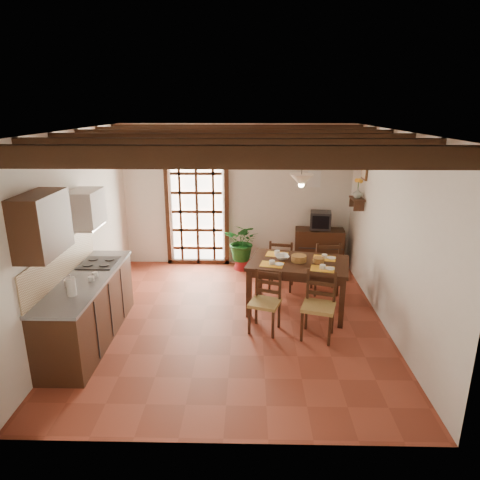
{
  "coord_description": "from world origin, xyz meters",
  "views": [
    {
      "loc": [
        0.24,
        -5.84,
        3.11
      ],
      "look_at": [
        0.1,
        0.4,
        1.15
      ],
      "focal_mm": 32.0,
      "sensor_mm": 36.0,
      "label": 1
    }
  ],
  "objects_px": {
    "chair_far_left": "(281,273)",
    "chair_far_right": "(325,277)",
    "kitchen_counter": "(88,308)",
    "crt_tv": "(321,220)",
    "pendant_lamp": "(301,179)",
    "chair_near_right": "(318,318)",
    "dining_table": "(298,268)",
    "potted_plant": "(243,241)",
    "chair_near_left": "(265,313)",
    "sideboard": "(319,249)"
  },
  "relations": [
    {
      "from": "chair_far_left",
      "to": "chair_far_right",
      "type": "bearing_deg",
      "value": 177.93
    },
    {
      "from": "kitchen_counter",
      "to": "crt_tv",
      "type": "relative_size",
      "value": 5.09
    },
    {
      "from": "pendant_lamp",
      "to": "kitchen_counter",
      "type": "bearing_deg",
      "value": -160.16
    },
    {
      "from": "kitchen_counter",
      "to": "chair_near_right",
      "type": "bearing_deg",
      "value": 2.41
    },
    {
      "from": "kitchen_counter",
      "to": "crt_tv",
      "type": "height_order",
      "value": "kitchen_counter"
    },
    {
      "from": "dining_table",
      "to": "potted_plant",
      "type": "distance_m",
      "value": 2.0
    },
    {
      "from": "pendant_lamp",
      "to": "crt_tv",
      "type": "bearing_deg",
      "value": 70.56
    },
    {
      "from": "chair_near_right",
      "to": "potted_plant",
      "type": "xyz_separation_m",
      "value": [
        -1.09,
        2.62,
        0.27
      ]
    },
    {
      "from": "chair_far_right",
      "to": "pendant_lamp",
      "type": "relative_size",
      "value": 1.12
    },
    {
      "from": "dining_table",
      "to": "pendant_lamp",
      "type": "height_order",
      "value": "pendant_lamp"
    },
    {
      "from": "chair_near_left",
      "to": "sideboard",
      "type": "relative_size",
      "value": 0.93
    },
    {
      "from": "kitchen_counter",
      "to": "sideboard",
      "type": "height_order",
      "value": "kitchen_counter"
    },
    {
      "from": "kitchen_counter",
      "to": "pendant_lamp",
      "type": "distance_m",
      "value": 3.54
    },
    {
      "from": "chair_near_left",
      "to": "chair_near_right",
      "type": "relative_size",
      "value": 0.93
    },
    {
      "from": "sideboard",
      "to": "potted_plant",
      "type": "relative_size",
      "value": 0.47
    },
    {
      "from": "dining_table",
      "to": "chair_near_right",
      "type": "bearing_deg",
      "value": -63.9
    },
    {
      "from": "crt_tv",
      "to": "pendant_lamp",
      "type": "bearing_deg",
      "value": -101.25
    },
    {
      "from": "chair_far_right",
      "to": "crt_tv",
      "type": "height_order",
      "value": "crt_tv"
    },
    {
      "from": "potted_plant",
      "to": "kitchen_counter",
      "type": "bearing_deg",
      "value": -127.01
    },
    {
      "from": "chair_far_right",
      "to": "potted_plant",
      "type": "xyz_separation_m",
      "value": [
        -1.43,
        1.11,
        0.27
      ]
    },
    {
      "from": "chair_near_left",
      "to": "chair_near_right",
      "type": "distance_m",
      "value": 0.75
    },
    {
      "from": "kitchen_counter",
      "to": "pendant_lamp",
      "type": "relative_size",
      "value": 2.66
    },
    {
      "from": "dining_table",
      "to": "crt_tv",
      "type": "relative_size",
      "value": 3.81
    },
    {
      "from": "potted_plant",
      "to": "pendant_lamp",
      "type": "height_order",
      "value": "pendant_lamp"
    },
    {
      "from": "chair_far_left",
      "to": "potted_plant",
      "type": "height_order",
      "value": "potted_plant"
    },
    {
      "from": "kitchen_counter",
      "to": "potted_plant",
      "type": "height_order",
      "value": "potted_plant"
    },
    {
      "from": "pendant_lamp",
      "to": "chair_near_left",
      "type": "bearing_deg",
      "value": -124.83
    },
    {
      "from": "chair_far_right",
      "to": "potted_plant",
      "type": "height_order",
      "value": "potted_plant"
    },
    {
      "from": "kitchen_counter",
      "to": "potted_plant",
      "type": "bearing_deg",
      "value": 52.99
    },
    {
      "from": "kitchen_counter",
      "to": "chair_far_left",
      "type": "height_order",
      "value": "kitchen_counter"
    },
    {
      "from": "dining_table",
      "to": "chair_far_left",
      "type": "relative_size",
      "value": 1.84
    },
    {
      "from": "chair_near_left",
      "to": "chair_far_right",
      "type": "relative_size",
      "value": 0.93
    },
    {
      "from": "dining_table",
      "to": "potted_plant",
      "type": "xyz_separation_m",
      "value": [
        -0.89,
        1.78,
        -0.14
      ]
    },
    {
      "from": "kitchen_counter",
      "to": "dining_table",
      "type": "relative_size",
      "value": 1.34
    },
    {
      "from": "chair_near_left",
      "to": "crt_tv",
      "type": "height_order",
      "value": "crt_tv"
    },
    {
      "from": "pendant_lamp",
      "to": "dining_table",
      "type": "bearing_deg",
      "value": -90.0
    },
    {
      "from": "chair_far_left",
      "to": "chair_far_right",
      "type": "xyz_separation_m",
      "value": [
        0.74,
        -0.17,
        0.01
      ]
    },
    {
      "from": "sideboard",
      "to": "crt_tv",
      "type": "xyz_separation_m",
      "value": [
        -0.0,
        -0.01,
        0.59
      ]
    },
    {
      "from": "chair_near_left",
      "to": "chair_far_left",
      "type": "xyz_separation_m",
      "value": [
        0.34,
        1.51,
        0.01
      ]
    },
    {
      "from": "kitchen_counter",
      "to": "crt_tv",
      "type": "xyz_separation_m",
      "value": [
        3.58,
        2.82,
        0.52
      ]
    },
    {
      "from": "potted_plant",
      "to": "chair_far_left",
      "type": "bearing_deg",
      "value": -53.86
    },
    {
      "from": "chair_near_right",
      "to": "crt_tv",
      "type": "relative_size",
      "value": 2.14
    },
    {
      "from": "chair_near_left",
      "to": "chair_near_right",
      "type": "height_order",
      "value": "chair_near_right"
    },
    {
      "from": "chair_near_left",
      "to": "sideboard",
      "type": "xyz_separation_m",
      "value": [
        1.15,
        2.53,
        0.13
      ]
    },
    {
      "from": "sideboard",
      "to": "pendant_lamp",
      "type": "bearing_deg",
      "value": -104.29
    },
    {
      "from": "dining_table",
      "to": "chair_far_left",
      "type": "distance_m",
      "value": 0.96
    },
    {
      "from": "kitchen_counter",
      "to": "chair_far_left",
      "type": "distance_m",
      "value": 3.31
    },
    {
      "from": "chair_near_right",
      "to": "pendant_lamp",
      "type": "height_order",
      "value": "pendant_lamp"
    },
    {
      "from": "chair_far_right",
      "to": "chair_far_left",
      "type": "bearing_deg",
      "value": -14.73
    },
    {
      "from": "chair_far_right",
      "to": "sideboard",
      "type": "relative_size",
      "value": 1.0
    }
  ]
}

